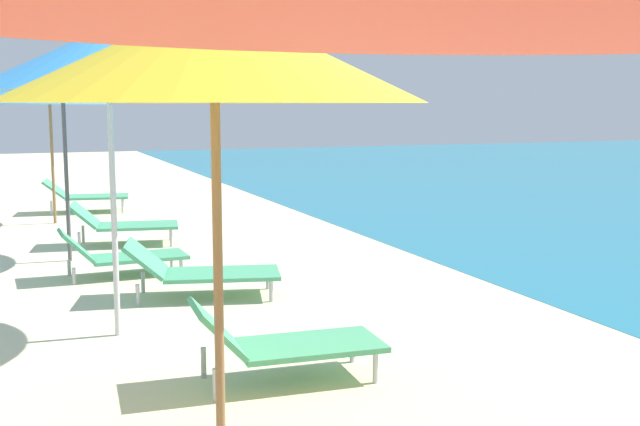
# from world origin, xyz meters

# --- Properties ---
(umbrella_fourth) EXTENTS (2.11, 2.11, 2.53)m
(umbrella_fourth) POSITION_xyz_m (0.21, 10.03, 2.22)
(umbrella_fourth) COLOR olive
(umbrella_fourth) RESTS_ON ground
(lounger_fourth_shoreside) EXTENTS (1.39, 0.66, 0.60)m
(lounger_fourth_shoreside) POSITION_xyz_m (0.98, 11.31, 0.29)
(lounger_fourth_shoreside) COLOR #4CA572
(lounger_fourth_shoreside) RESTS_ON ground
(umbrella_fifth) EXTENTS (2.20, 2.20, 2.65)m
(umbrella_fifth) POSITION_xyz_m (0.02, 12.90, 2.33)
(umbrella_fifth) COLOR silver
(umbrella_fifth) RESTS_ON ground
(lounger_fifth_shoreside) EXTENTS (1.67, 1.01, 0.60)m
(lounger_fifth_shoreside) POSITION_xyz_m (0.98, 13.96, 0.29)
(lounger_fifth_shoreside) COLOR #4CA572
(lounger_fifth_shoreside) RESTS_ON ground
(umbrella_sixth) EXTENTS (2.35, 2.35, 2.57)m
(umbrella_sixth) POSITION_xyz_m (-0.14, 16.43, 2.28)
(umbrella_sixth) COLOR #4C4C51
(umbrella_sixth) RESTS_ON ground
(lounger_sixth_shoreside) EXTENTS (1.56, 0.92, 0.62)m
(lounger_sixth_shoreside) POSITION_xyz_m (0.64, 17.34, 0.31)
(lounger_sixth_shoreside) COLOR #4CA572
(lounger_sixth_shoreside) RESTS_ON ground
(lounger_sixth_inland) EXTENTS (1.43, 0.63, 0.57)m
(lounger_sixth_inland) POSITION_xyz_m (0.35, 15.28, 0.26)
(lounger_sixth_inland) COLOR #4CA572
(lounger_sixth_inland) RESTS_ON ground
(umbrella_farthest) EXTENTS (1.83, 1.83, 2.52)m
(umbrella_farthest) POSITION_xyz_m (-0.15, 19.82, 2.21)
(umbrella_farthest) COLOR olive
(umbrella_farthest) RESTS_ON ground
(lounger_farthest_shoreside) EXTENTS (1.57, 0.91, 0.61)m
(lounger_farthest_shoreside) POSITION_xyz_m (0.44, 21.04, 0.33)
(lounger_farthest_shoreside) COLOR #4CA572
(lounger_farthest_shoreside) RESTS_ON ground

